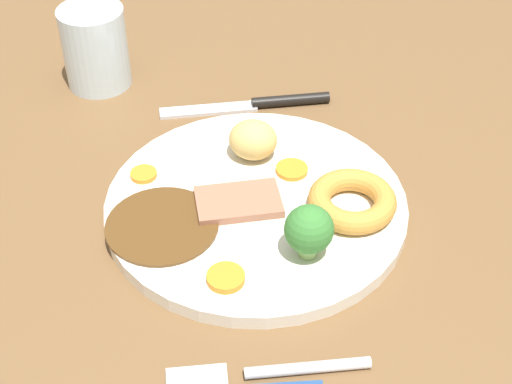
{
  "coord_description": "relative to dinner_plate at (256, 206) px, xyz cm",
  "views": [
    {
      "loc": [
        -49.99,
        0.79,
        51.06
      ],
      "look_at": [
        1.73,
        -2.22,
        6.0
      ],
      "focal_mm": 53.5,
      "sensor_mm": 36.0,
      "label": 1
    }
  ],
  "objects": [
    {
      "name": "fork",
      "position": [
        -18.05,
        0.58,
        -0.31
      ],
      "size": [
        2.23,
        15.3,
        0.9
      ],
      "rotation": [
        0.0,
        0.0,
        1.62
      ],
      "color": "silver",
      "rests_on": "dining_table"
    },
    {
      "name": "knife",
      "position": [
        16.79,
        -1.47,
        -0.25
      ],
      "size": [
        3.0,
        18.56,
        1.2
      ],
      "rotation": [
        0.0,
        0.0,
        1.66
      ],
      "color": "black",
      "rests_on": "dining_table"
    },
    {
      "name": "roast_potato_left",
      "position": [
        6.66,
        -0.1,
        2.58
      ],
      "size": [
        5.65,
        5.86,
        3.76
      ],
      "primitive_type": "ellipsoid",
      "rotation": [
        0.0,
        0.0,
        2.81
      ],
      "color": "#D8B260",
      "rests_on": "dinner_plate"
    },
    {
      "name": "dining_table",
      "position": [
        -1.73,
        2.22,
        -2.5
      ],
      "size": [
        120.0,
        84.0,
        3.6
      ],
      "primitive_type": "cube",
      "color": "brown",
      "rests_on": "ground"
    },
    {
      "name": "gravy_pool",
      "position": [
        -2.98,
        8.41,
        0.85
      ],
      "size": [
        9.98,
        9.98,
        0.3
      ],
      "primitive_type": "cylinder",
      "color": "#563819",
      "rests_on": "dinner_plate"
    },
    {
      "name": "dinner_plate",
      "position": [
        0.0,
        0.0,
        0.0
      ],
      "size": [
        27.54,
        27.54,
        1.4
      ],
      "primitive_type": "cylinder",
      "color": "silver",
      "rests_on": "dining_table"
    },
    {
      "name": "meat_slice_main",
      "position": [
        -0.57,
        1.62,
        1.1
      ],
      "size": [
        5.6,
        8.1,
        0.8
      ],
      "primitive_type": "cube",
      "rotation": [
        0.0,
        0.0,
        1.68
      ],
      "color": "#9E664C",
      "rests_on": "dinner_plate"
    },
    {
      "name": "water_glass",
      "position": [
        22.8,
        16.39,
        3.82
      ],
      "size": [
        7.17,
        7.17,
        9.05
      ],
      "primitive_type": "cylinder",
      "color": "silver",
      "rests_on": "dining_table"
    },
    {
      "name": "broccoli_floret",
      "position": [
        -7.05,
        -3.94,
        3.49
      ],
      "size": [
        4.15,
        4.15,
        4.97
      ],
      "color": "#8CB766",
      "rests_on": "dinner_plate"
    },
    {
      "name": "carrot_coin_side",
      "position": [
        4.06,
        10.39,
        0.93
      ],
      "size": [
        2.52,
        2.52,
        0.45
      ],
      "primitive_type": "cylinder",
      "color": "orange",
      "rests_on": "dinner_plate"
    },
    {
      "name": "carrot_coin_back",
      "position": [
        3.93,
        -3.64,
        0.93
      ],
      "size": [
        3.06,
        3.06,
        0.46
      ],
      "primitive_type": "cylinder",
      "color": "orange",
      "rests_on": "dinner_plate"
    },
    {
      "name": "carrot_coin_front",
      "position": [
        -9.64,
        3.02,
        1.01
      ],
      "size": [
        3.16,
        3.16,
        0.62
      ],
      "primitive_type": "cylinder",
      "color": "orange",
      "rests_on": "dinner_plate"
    },
    {
      "name": "yorkshire_pudding",
      "position": [
        -1.73,
        -8.47,
        1.73
      ],
      "size": [
        7.94,
        7.94,
        2.07
      ],
      "primitive_type": "torus",
      "color": "#C68938",
      "rests_on": "dinner_plate"
    }
  ]
}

